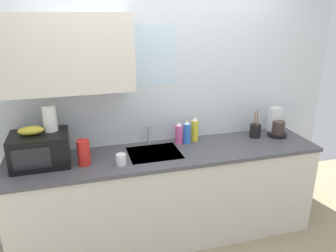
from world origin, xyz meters
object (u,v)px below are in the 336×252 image
Objects in this scene: microwave at (40,149)px; dish_soap_bottle_blue at (187,132)px; cereal_canister at (84,153)px; paper_towel_roll at (50,118)px; mug_white at (121,160)px; dish_soap_bottle_pink at (179,133)px; utensil_crock at (255,130)px; coffee_maker at (276,125)px; dish_soap_bottle_yellow at (195,129)px; banana_bunch at (31,130)px.

microwave reaches higher than dish_soap_bottle_blue.
dish_soap_bottle_blue is 0.99m from cereal_canister.
mug_white is at bearing -24.30° from paper_towel_roll.
dish_soap_bottle_blue is at bearing 2.95° from paper_towel_roll.
mug_white is at bearing -152.47° from dish_soap_bottle_pink.
microwave is at bearing -175.03° from dish_soap_bottle_blue.
utensil_crock is at bearing -3.86° from dish_soap_bottle_pink.
coffee_maker is 1.91m from cereal_canister.
paper_towel_roll reaches higher than dish_soap_bottle_blue.
coffee_maker reaches higher than mug_white.
utensil_crock is (1.92, 0.02, -0.31)m from paper_towel_roll.
dish_soap_bottle_blue reaches higher than dish_soap_bottle_pink.
dish_soap_bottle_yellow is 2.55× the size of mug_white.
dish_soap_bottle_yellow is (-0.85, 0.09, 0.01)m from coffee_maker.
cereal_canister is (-1.06, -0.25, -0.01)m from dish_soap_bottle_yellow.
dish_soap_bottle_pink is (-1.02, 0.06, -0.00)m from coffee_maker.
paper_towel_roll is (0.10, 0.05, 0.24)m from microwave.
dish_soap_bottle_pink is at bearing 176.37° from coffee_maker.
coffee_maker is at bearing -3.63° from dish_soap_bottle_pink.
banana_bunch is 2.08m from utensil_crock.
mug_white is (-0.77, -0.34, -0.07)m from dish_soap_bottle_yellow.
banana_bunch is 0.45m from cereal_canister.
microwave is 1.90× the size of dish_soap_bottle_yellow.
coffee_maker is at bearing 1.53° from microwave.
dish_soap_bottle_pink is (1.13, 0.07, -0.28)m from paper_towel_roll.
banana_bunch is at bearing 164.42° from mug_white.
paper_towel_roll is at bearing 147.99° from cereal_canister.
microwave is at bearing -173.86° from dish_soap_bottle_yellow.
dish_soap_bottle_blue is at bearing 24.04° from mug_white.
paper_towel_roll reaches higher than dish_soap_bottle_pink.
coffee_maker is 0.94m from dish_soap_bottle_blue.
dish_soap_bottle_pink is at bearing 14.03° from cereal_canister.
banana_bunch reaches higher than dish_soap_bottle_yellow.
utensil_crock reaches higher than dish_soap_bottle_blue.
dish_soap_bottle_pink is 0.95× the size of dish_soap_bottle_blue.
dish_soap_bottle_pink is at bearing 27.53° from mug_white.
dish_soap_bottle_pink is 1.00× the size of cereal_canister.
banana_bunch is 0.18m from paper_towel_roll.
coffee_maker is 1.64m from mug_white.
microwave reaches higher than mug_white.
paper_towel_roll reaches higher than cereal_canister.
utensil_crock is at bearing 5.78° from cereal_canister.
cereal_canister is at bearing -175.26° from coffee_maker.
banana_bunch reaches higher than cereal_canister.
mug_white is 1.41m from utensil_crock.
utensil_crock is at bearing 10.61° from mug_white.
paper_towel_roll is (0.15, 0.05, 0.08)m from banana_bunch.
dish_soap_bottle_pink is 0.92m from cereal_canister.
cereal_canister is 2.26× the size of mug_white.
paper_towel_roll is 1.17m from dish_soap_bottle_pink.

